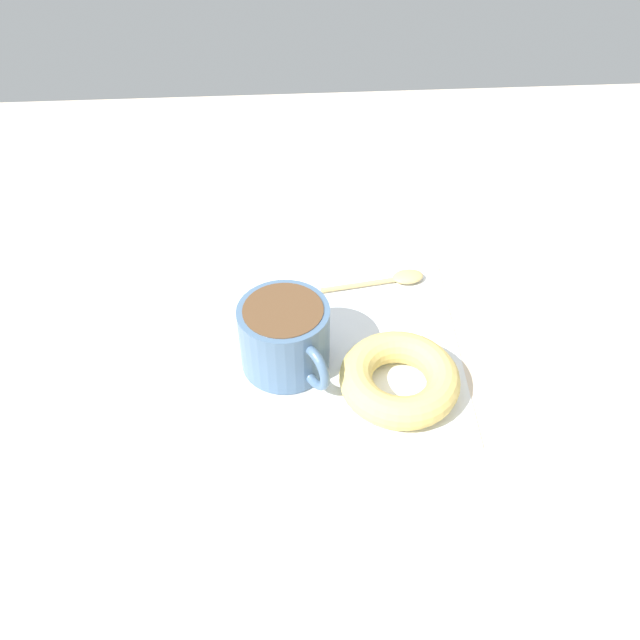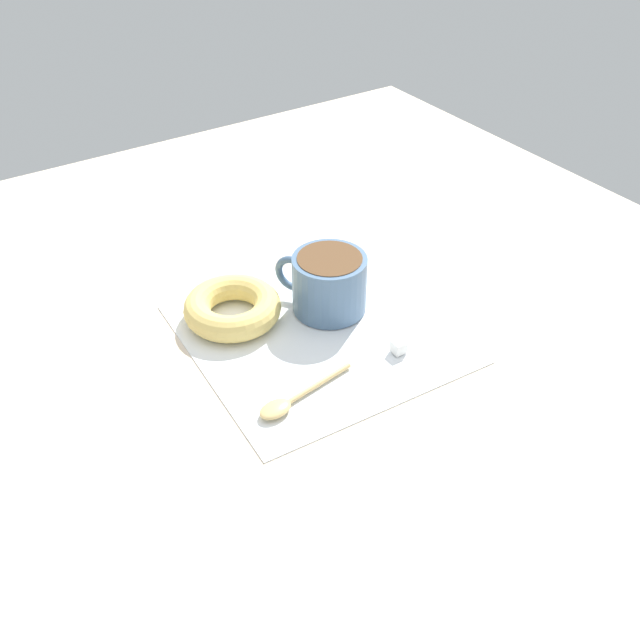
{
  "view_description": "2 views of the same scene",
  "coord_description": "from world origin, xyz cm",
  "px_view_note": "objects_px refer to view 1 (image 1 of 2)",
  "views": [
    {
      "loc": [
        45.72,
        -6.15,
        46.53
      ],
      "look_at": [
        -0.38,
        -2.94,
        2.3
      ],
      "focal_mm": 35.0,
      "sensor_mm": 36.0,
      "label": 1
    },
    {
      "loc": [
        -53.65,
        31.95,
        51.66
      ],
      "look_at": [
        -0.38,
        -2.94,
        2.3
      ],
      "focal_mm": 40.0,
      "sensor_mm": 36.0,
      "label": 2
    }
  ],
  "objects_px": {
    "coffee_cup": "(285,336)",
    "spoon": "(395,279)",
    "donut": "(399,379)",
    "sugar_cube": "(266,285)"
  },
  "relations": [
    {
      "from": "coffee_cup",
      "to": "spoon",
      "type": "relative_size",
      "value": 0.89
    },
    {
      "from": "spoon",
      "to": "coffee_cup",
      "type": "bearing_deg",
      "value": -47.65
    },
    {
      "from": "donut",
      "to": "sugar_cube",
      "type": "xyz_separation_m",
      "value": [
        -0.15,
        -0.12,
        -0.01
      ]
    },
    {
      "from": "donut",
      "to": "spoon",
      "type": "xyz_separation_m",
      "value": [
        -0.16,
        0.02,
        -0.01
      ]
    },
    {
      "from": "donut",
      "to": "sugar_cube",
      "type": "height_order",
      "value": "donut"
    },
    {
      "from": "spoon",
      "to": "sugar_cube",
      "type": "xyz_separation_m",
      "value": [
        0.0,
        -0.15,
        0.0
      ]
    },
    {
      "from": "coffee_cup",
      "to": "donut",
      "type": "xyz_separation_m",
      "value": [
        0.04,
        0.11,
        -0.02
      ]
    },
    {
      "from": "donut",
      "to": "sugar_cube",
      "type": "relative_size",
      "value": 8.0
    },
    {
      "from": "donut",
      "to": "spoon",
      "type": "bearing_deg",
      "value": 172.1
    },
    {
      "from": "donut",
      "to": "sugar_cube",
      "type": "distance_m",
      "value": 0.2
    }
  ]
}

